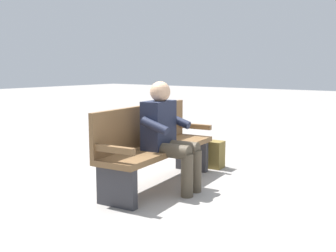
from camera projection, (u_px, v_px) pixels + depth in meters
ground_plane at (160, 185)px, 4.58m from camera, size 40.00×40.00×0.00m
bench_near at (154, 145)px, 4.55m from camera, size 1.84×0.68×0.90m
person_seated at (168, 133)px, 4.32m from camera, size 0.60×0.60×1.18m
backpack at (211, 154)px, 5.39m from camera, size 0.26×0.36×0.36m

